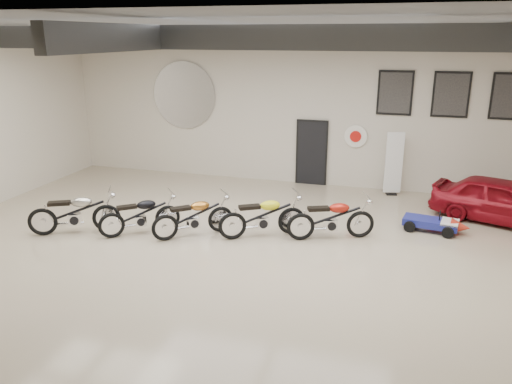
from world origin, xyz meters
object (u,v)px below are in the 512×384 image
(motorcycle_silver, at_px, (74,212))
(go_kart, at_px, (437,221))
(banner_stand, at_px, (394,165))
(motorcycle_yellow, at_px, (262,215))
(motorcycle_black, at_px, (140,214))
(motorcycle_red, at_px, (331,218))
(motorcycle_gold, at_px, (193,216))
(vintage_car, at_px, (502,201))

(motorcycle_silver, distance_m, go_kart, 9.12)
(banner_stand, relative_size, motorcycle_yellow, 0.91)
(motorcycle_silver, height_order, motorcycle_black, motorcycle_silver)
(motorcycle_yellow, relative_size, motorcycle_red, 1.01)
(banner_stand, bearing_deg, motorcycle_red, -121.48)
(motorcycle_gold, height_order, motorcycle_red, motorcycle_red)
(motorcycle_yellow, height_order, motorcycle_red, motorcycle_yellow)
(motorcycle_silver, distance_m, motorcycle_yellow, 4.70)
(motorcycle_red, distance_m, go_kart, 2.80)
(banner_stand, height_order, motorcycle_gold, banner_stand)
(motorcycle_gold, relative_size, vintage_car, 0.58)
(motorcycle_yellow, bearing_deg, go_kart, -9.88)
(banner_stand, height_order, motorcycle_black, banner_stand)
(motorcycle_silver, relative_size, motorcycle_red, 1.03)
(go_kart, height_order, vintage_car, vintage_car)
(vintage_car, bearing_deg, motorcycle_black, 130.70)
(banner_stand, height_order, motorcycle_silver, banner_stand)
(motorcycle_yellow, bearing_deg, motorcycle_red, -18.78)
(banner_stand, xyz_separation_m, motorcycle_silver, (-7.51, -5.57, -0.40))
(motorcycle_red, bearing_deg, motorcycle_gold, 170.52)
(motorcycle_black, distance_m, go_kart, 7.48)
(motorcycle_gold, bearing_deg, vintage_car, -17.67)
(motorcycle_red, bearing_deg, motorcycle_silver, 170.39)
(motorcycle_black, bearing_deg, vintage_car, -18.41)
(vintage_car, bearing_deg, motorcycle_red, 139.51)
(motorcycle_silver, xyz_separation_m, vintage_car, (10.36, 3.91, 0.04))
(motorcycle_silver, bearing_deg, banner_stand, 9.42)
(motorcycle_yellow, distance_m, go_kart, 4.43)
(motorcycle_silver, bearing_deg, go_kart, -9.92)
(motorcycle_black, bearing_deg, go_kart, -22.41)
(motorcycle_red, distance_m, vintage_car, 4.82)
(motorcycle_silver, xyz_separation_m, motorcycle_gold, (2.92, 0.69, -0.04))
(motorcycle_silver, xyz_separation_m, go_kart, (8.70, 2.70, -0.27))
(motorcycle_silver, bearing_deg, vintage_car, -6.45)
(motorcycle_silver, xyz_separation_m, motorcycle_yellow, (4.56, 1.14, -0.01))
(motorcycle_yellow, relative_size, go_kart, 1.32)
(motorcycle_silver, height_order, go_kart, motorcycle_silver)
(motorcycle_yellow, relative_size, vintage_car, 0.60)
(banner_stand, distance_m, motorcycle_red, 4.31)
(motorcycle_yellow, height_order, vintage_car, vintage_car)
(motorcycle_black, relative_size, motorcycle_gold, 0.98)
(motorcycle_black, height_order, go_kart, motorcycle_black)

